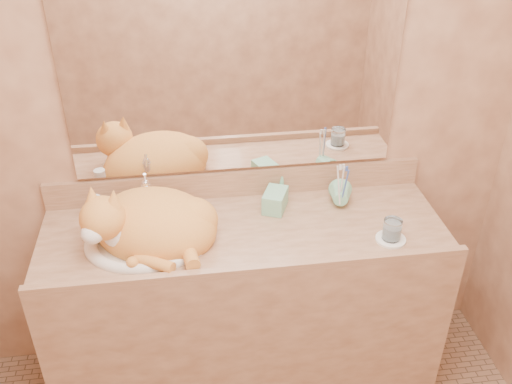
{
  "coord_description": "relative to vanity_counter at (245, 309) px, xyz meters",
  "views": [
    {
      "loc": [
        -0.21,
        -1.08,
        2.18
      ],
      "look_at": [
        0.04,
        0.7,
        1.04
      ],
      "focal_mm": 40.0,
      "sensor_mm": 36.0,
      "label": 1
    }
  ],
  "objects": [
    {
      "name": "water_glass",
      "position": [
        0.55,
        -0.14,
        0.48
      ],
      "size": [
        0.07,
        0.07,
        0.08
      ],
      "primitive_type": "cylinder",
      "color": "white",
      "rests_on": "saucer"
    },
    {
      "name": "soap_dispenser",
      "position": [
        0.12,
        0.08,
        0.52
      ],
      "size": [
        0.11,
        0.11,
        0.19
      ],
      "primitive_type": "imported",
      "rotation": [
        0.0,
        0.0,
        -0.41
      ],
      "color": "#7FCCA3",
      "rests_on": "vanity_counter"
    },
    {
      "name": "toothbrush_cup",
      "position": [
        0.41,
        0.08,
        0.47
      ],
      "size": [
        0.12,
        0.12,
        0.09
      ],
      "primitive_type": "imported",
      "rotation": [
        0.0,
        0.0,
        -0.24
      ],
      "color": "#7FCCA3",
      "rests_on": "vanity_counter"
    },
    {
      "name": "lotion_bottle",
      "position": [
        -0.58,
        0.15,
        0.48
      ],
      "size": [
        0.05,
        0.05,
        0.12
      ],
      "primitive_type": "cylinder",
      "color": "silver",
      "rests_on": "vanity_counter"
    },
    {
      "name": "faucet",
      "position": [
        -0.37,
        0.16,
        0.51
      ],
      "size": [
        0.09,
        0.13,
        0.18
      ],
      "primitive_type": null,
      "rotation": [
        0.0,
        0.0,
        0.34
      ],
      "color": "white",
      "rests_on": "vanity_counter"
    },
    {
      "name": "vanity_counter",
      "position": [
        0.0,
        0.0,
        0.0
      ],
      "size": [
        1.6,
        0.55,
        0.85
      ],
      "primitive_type": null,
      "color": "brown",
      "rests_on": "floor"
    },
    {
      "name": "saucer",
      "position": [
        0.55,
        -0.14,
        0.43
      ],
      "size": [
        0.12,
        0.12,
        0.01
      ],
      "primitive_type": "cylinder",
      "color": "white",
      "rests_on": "vanity_counter"
    },
    {
      "name": "cat",
      "position": [
        -0.37,
        -0.01,
        0.51
      ],
      "size": [
        0.6,
        0.55,
        0.27
      ],
      "primitive_type": null,
      "rotation": [
        0.0,
        0.0,
        -0.38
      ],
      "color": "orange",
      "rests_on": "sink_basin"
    },
    {
      "name": "toothbrushes",
      "position": [
        0.41,
        0.08,
        0.55
      ],
      "size": [
        0.04,
        0.04,
        0.22
      ],
      "primitive_type": null,
      "color": "silver",
      "rests_on": "toothbrush_cup"
    },
    {
      "name": "mirror",
      "position": [
        0.0,
        0.26,
        0.97
      ],
      "size": [
        1.3,
        0.02,
        0.8
      ],
      "primitive_type": "cube",
      "color": "white",
      "rests_on": "wall_back"
    },
    {
      "name": "wall_back",
      "position": [
        0.0,
        0.28,
        0.82
      ],
      "size": [
        2.4,
        0.02,
        2.5
      ],
      "primitive_type": "cube",
      "color": "#915D42",
      "rests_on": "ground"
    },
    {
      "name": "sink_basin",
      "position": [
        -0.37,
        -0.02,
        0.5
      ],
      "size": [
        0.56,
        0.5,
        0.15
      ],
      "primitive_type": null,
      "rotation": [
        0.0,
        0.0,
        -0.26
      ],
      "color": "white",
      "rests_on": "vanity_counter"
    }
  ]
}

